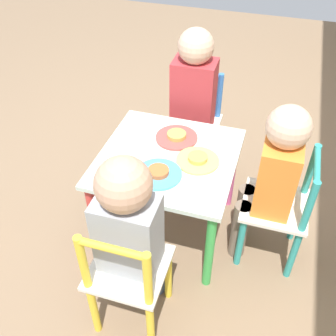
# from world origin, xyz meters

# --- Properties ---
(ground_plane) EXTENTS (6.00, 6.00, 0.00)m
(ground_plane) POSITION_xyz_m (0.00, 0.00, 0.00)
(ground_plane) COLOR #7F664C
(kids_table) EXTENTS (0.55, 0.55, 0.43)m
(kids_table) POSITION_xyz_m (0.00, 0.00, 0.37)
(kids_table) COLOR silver
(kids_table) RESTS_ON ground_plane
(chair_blue) EXTENTS (0.26, 0.26, 0.53)m
(chair_blue) POSITION_xyz_m (-0.47, -0.01, 0.26)
(chair_blue) COLOR silver
(chair_blue) RESTS_ON ground_plane
(chair_yellow) EXTENTS (0.26, 0.26, 0.53)m
(chair_yellow) POSITION_xyz_m (0.47, 0.00, 0.26)
(chair_yellow) COLOR silver
(chair_yellow) RESTS_ON ground_plane
(chair_teal) EXTENTS (0.26, 0.26, 0.53)m
(chair_teal) POSITION_xyz_m (-0.00, 0.47, 0.26)
(chair_teal) COLOR silver
(chair_teal) RESTS_ON ground_plane
(child_left) EXTENTS (0.22, 0.20, 0.79)m
(child_left) POSITION_xyz_m (-0.41, -0.01, 0.48)
(child_left) COLOR #38383D
(child_left) RESTS_ON ground_plane
(child_right) EXTENTS (0.22, 0.20, 0.75)m
(child_right) POSITION_xyz_m (0.41, 0.00, 0.46)
(child_right) COLOR #4C608E
(child_right) RESTS_ON ground_plane
(child_back) EXTENTS (0.20, 0.21, 0.74)m
(child_back) POSITION_xyz_m (-0.00, 0.41, 0.44)
(child_back) COLOR #7A6B5B
(child_back) RESTS_ON ground_plane
(plate_left) EXTENTS (0.18, 0.18, 0.03)m
(plate_left) POSITION_xyz_m (-0.12, 0.00, 0.44)
(plate_left) COLOR #E54C47
(plate_left) RESTS_ON kids_table
(plate_right) EXTENTS (0.18, 0.18, 0.03)m
(plate_right) POSITION_xyz_m (0.12, 0.00, 0.44)
(plate_right) COLOR #4C9EE0
(plate_right) RESTS_ON kids_table
(plate_back) EXTENTS (0.17, 0.17, 0.03)m
(plate_back) POSITION_xyz_m (0.00, 0.12, 0.44)
(plate_back) COLOR #EADB66
(plate_back) RESTS_ON kids_table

